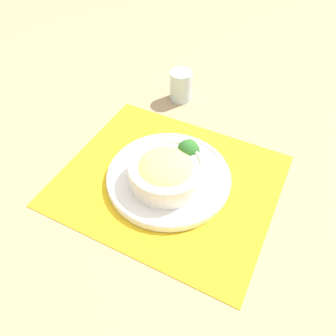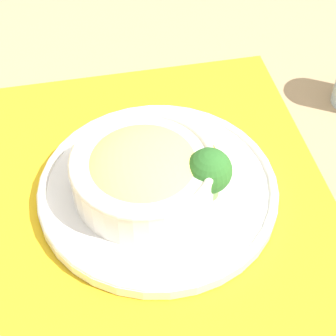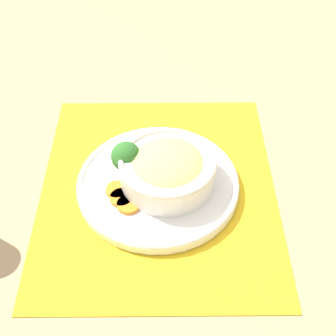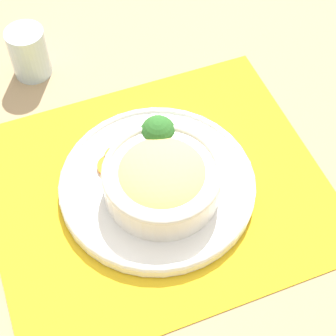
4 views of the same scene
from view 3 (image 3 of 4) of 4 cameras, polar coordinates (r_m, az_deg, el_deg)
ground_plane at (r=0.89m, az=-1.21°, el=-2.52°), size 4.00×4.00×0.00m
placemat at (r=0.89m, az=-1.21°, el=-2.44°), size 0.56×0.49×0.00m
plate at (r=0.88m, az=-1.23°, el=-1.86°), size 0.30×0.30×0.02m
bowl at (r=0.85m, az=-0.06°, el=0.05°), size 0.18×0.18×0.07m
broccoli_floret at (r=0.86m, az=-5.14°, el=1.29°), size 0.06×0.06×0.07m
carrot_slice_near at (r=0.86m, az=-6.21°, el=-2.68°), size 0.04×0.04×0.01m
carrot_slice_middle at (r=0.85m, az=-5.70°, el=-3.64°), size 0.04×0.04×0.01m
carrot_slice_far at (r=0.83m, az=-4.84°, el=-4.47°), size 0.04×0.04×0.01m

